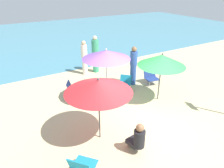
% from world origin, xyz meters
% --- Properties ---
extents(ground_plane, '(40.00, 40.00, 0.00)m').
position_xyz_m(ground_plane, '(0.00, 0.00, 0.00)').
color(ground_plane, '#CCB789').
extents(sea_water, '(40.00, 16.00, 0.01)m').
position_xyz_m(sea_water, '(0.00, 13.17, 0.00)').
color(sea_water, teal).
rests_on(sea_water, ground_plane).
extents(umbrella_green, '(1.70, 1.70, 1.83)m').
position_xyz_m(umbrella_green, '(1.60, 0.76, 1.57)').
color(umbrella_green, '#4C4C51').
rests_on(umbrella_green, ground_plane).
extents(umbrella_red, '(1.78, 1.78, 1.88)m').
position_xyz_m(umbrella_red, '(-1.31, -0.06, 1.65)').
color(umbrella_red, '#4C4C51').
rests_on(umbrella_red, ground_plane).
extents(umbrella_purple, '(1.65, 1.65, 2.06)m').
position_xyz_m(umbrella_purple, '(-0.19, 1.55, 1.85)').
color(umbrella_purple, silver).
rests_on(umbrella_purple, ground_plane).
extents(beach_chair_a, '(0.64, 0.64, 0.63)m').
position_xyz_m(beach_chair_a, '(2.26, 1.98, 0.34)').
color(beach_chair_a, navy).
rests_on(beach_chair_a, ground_plane).
extents(beach_chair_b, '(0.69, 0.69, 0.54)m').
position_xyz_m(beach_chair_b, '(1.02, 2.16, 0.29)').
color(beach_chair_b, teal).
rests_on(beach_chair_b, ground_plane).
extents(beach_chair_c, '(0.76, 0.76, 0.59)m').
position_xyz_m(beach_chair_c, '(-2.26, -1.01, 0.29)').
color(beach_chair_c, teal).
rests_on(beach_chair_c, ground_plane).
extents(beach_chair_d, '(0.66, 0.65, 0.66)m').
position_xyz_m(beach_chair_d, '(-1.14, 2.53, 0.35)').
color(beach_chair_d, navy).
rests_on(beach_chair_d, ground_plane).
extents(person_a, '(0.34, 0.54, 0.92)m').
position_xyz_m(person_a, '(-0.74, -1.06, 0.45)').
color(person_a, black).
rests_on(person_a, ground_plane).
extents(person_b, '(0.30, 0.30, 1.68)m').
position_xyz_m(person_b, '(1.55, 2.34, 0.85)').
color(person_b, '#2D519E').
rests_on(person_b, ground_plane).
extents(person_c, '(0.29, 0.29, 1.65)m').
position_xyz_m(person_c, '(0.20, 4.41, 0.84)').
color(person_c, silver).
rests_on(person_c, ground_plane).
extents(person_d, '(0.34, 0.34, 1.80)m').
position_xyz_m(person_d, '(0.78, 4.42, 0.91)').
color(person_d, '#389970').
rests_on(person_d, ground_plane).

